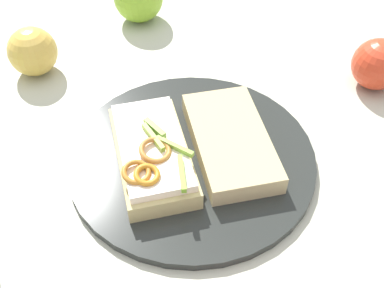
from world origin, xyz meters
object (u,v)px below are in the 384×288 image
at_px(sandwich, 152,153).
at_px(bread_slice_side, 230,141).
at_px(plate, 192,158).
at_px(apple_2, 33,51).
at_px(apple_0, 378,64).

bearing_deg(sandwich, bread_slice_side, -89.03).
bearing_deg(sandwich, plate, -88.06).
xyz_separation_m(sandwich, apple_2, (0.22, -0.16, 0.01)).
relative_size(sandwich, apple_0, 2.52).
xyz_separation_m(bread_slice_side, apple_2, (0.31, -0.12, 0.01)).
xyz_separation_m(plate, sandwich, (0.04, 0.02, 0.02)).
height_order(plate, bread_slice_side, bread_slice_side).
bearing_deg(bread_slice_side, sandwich, 92.50).
height_order(plate, apple_0, apple_0).
xyz_separation_m(bread_slice_side, apple_0, (-0.19, -0.18, 0.01)).
xyz_separation_m(apple_0, apple_2, (0.50, 0.06, -0.00)).
height_order(apple_0, apple_2, apple_0).
distance_m(plate, apple_0, 0.31).
relative_size(sandwich, apple_2, 2.56).
distance_m(bread_slice_side, apple_0, 0.26).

